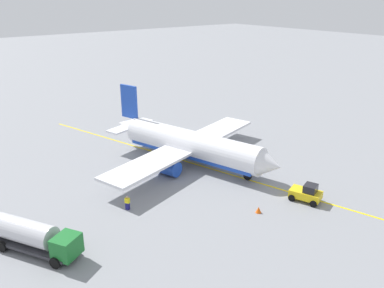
# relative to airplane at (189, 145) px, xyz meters

# --- Properties ---
(ground_plane) EXTENTS (400.00, 400.00, 0.00)m
(ground_plane) POSITION_rel_airplane_xyz_m (0.43, 0.12, -2.78)
(ground_plane) COLOR gray
(airplane) EXTENTS (28.51, 30.48, 9.92)m
(airplane) POSITION_rel_airplane_xyz_m (0.00, 0.00, 0.00)
(airplane) COLOR white
(airplane) RESTS_ON ground
(fuel_tanker) EXTENTS (10.09, 7.16, 3.15)m
(fuel_tanker) POSITION_rel_airplane_xyz_m (7.60, -24.62, -1.05)
(fuel_tanker) COLOR #2D2D33
(fuel_tanker) RESTS_ON ground
(pushback_tug) EXTENTS (4.06, 3.28, 2.20)m
(pushback_tug) POSITION_rel_airplane_xyz_m (17.53, 4.08, -1.77)
(pushback_tug) COLOR yellow
(pushback_tug) RESTS_ON ground
(refueling_worker) EXTENTS (0.63, 0.58, 1.71)m
(refueling_worker) POSITION_rel_airplane_xyz_m (6.22, -13.73, -1.95)
(refueling_worker) COLOR navy
(refueling_worker) RESTS_ON ground
(safety_cone_nose) EXTENTS (0.66, 0.66, 0.73)m
(safety_cone_nose) POSITION_rel_airplane_xyz_m (15.93, -2.42, -2.41)
(safety_cone_nose) COLOR #F2590F
(safety_cone_nose) RESTS_ON ground
(taxi_line_marking) EXTENTS (60.22, 17.54, 0.01)m
(taxi_line_marking) POSITION_rel_airplane_xyz_m (0.43, 0.12, -2.77)
(taxi_line_marking) COLOR yellow
(taxi_line_marking) RESTS_ON ground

